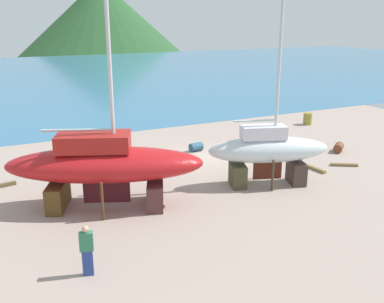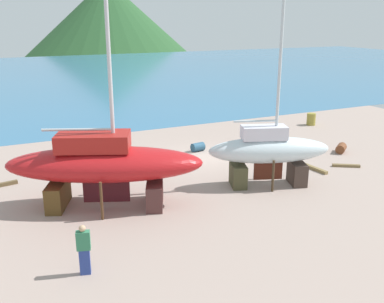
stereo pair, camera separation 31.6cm
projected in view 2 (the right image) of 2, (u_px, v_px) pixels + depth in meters
ground_plane at (228, 174)px, 23.65m from camera, size 43.59×43.59×0.00m
sea_water at (70, 75)px, 63.77m from camera, size 169.12×71.00×0.01m
headland_hill at (110, 46)px, 128.03m from camera, size 83.68×83.68×36.97m
sailboat_far_slipway at (104, 164)px, 19.06m from camera, size 8.90×5.68×14.41m
sailboat_small_center at (269, 151)px, 21.54m from camera, size 6.24×3.53×11.18m
worker at (84, 249)px, 14.14m from camera, size 0.49×0.35×1.76m
barrel_by_slipway at (341, 148)px, 27.27m from camera, size 1.04×0.98×0.55m
barrel_rust_mid at (198, 147)px, 27.56m from camera, size 0.87×0.65×0.54m
barrel_rust_near at (311, 119)px, 34.23m from camera, size 0.92×0.92×0.92m
timber_long_fore at (251, 150)px, 27.62m from camera, size 1.96×0.74×0.11m
timber_plank_far at (65, 168)px, 24.23m from camera, size 1.21×0.58×0.15m
timber_short_skew at (0, 185)px, 21.77m from camera, size 1.70×0.50×0.18m
timber_plank_near at (310, 167)px, 24.45m from camera, size 0.44×2.41×0.17m
timber_short_cross at (346, 166)px, 24.69m from camera, size 1.40×0.98×0.15m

